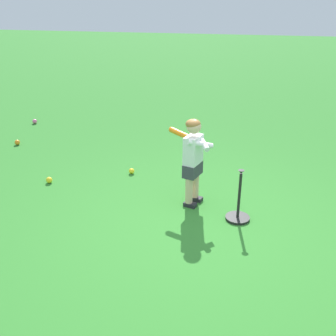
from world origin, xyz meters
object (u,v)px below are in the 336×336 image
at_px(play_ball_far_left, 35,121).
at_px(play_ball_midfield, 132,171).
at_px(play_ball_by_bucket, 49,180).
at_px(play_ball_far_right, 17,142).
at_px(child_batter, 193,154).
at_px(batting_tee, 238,211).

bearing_deg(play_ball_far_left, play_ball_midfield, -126.89).
height_order(play_ball_far_left, play_ball_by_bucket, play_ball_far_left).
bearing_deg(play_ball_far_left, play_ball_far_right, -166.29).
bearing_deg(child_batter, play_ball_far_right, 65.88).
height_order(child_batter, play_ball_by_bucket, child_batter).
bearing_deg(play_ball_far_right, batting_tee, -114.40).
bearing_deg(play_ball_by_bucket, play_ball_far_left, 31.73).
bearing_deg(play_ball_by_bucket, child_batter, -95.18).
bearing_deg(child_batter, play_ball_by_bucket, 84.82).
height_order(play_ball_by_bucket, batting_tee, batting_tee).
distance_m(play_ball_by_bucket, batting_tee, 2.60).
bearing_deg(batting_tee, child_batter, 64.08).
bearing_deg(play_ball_midfield, play_ball_far_left, 53.11).
bearing_deg(child_batter, play_ball_midfield, 54.71).
height_order(child_batter, play_ball_far_left, child_batter).
bearing_deg(play_ball_midfield, play_ball_by_bucket, 116.13).
relative_size(play_ball_midfield, play_ball_far_left, 0.91).
xyz_separation_m(play_ball_midfield, batting_tee, (-0.96, -1.54, 0.06)).
distance_m(child_batter, play_ball_by_bucket, 2.09).
xyz_separation_m(play_ball_far_right, batting_tee, (-1.70, -3.75, 0.06)).
height_order(play_ball_far_right, play_ball_by_bucket, play_ball_far_right).
bearing_deg(batting_tee, play_ball_midfield, 57.99).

